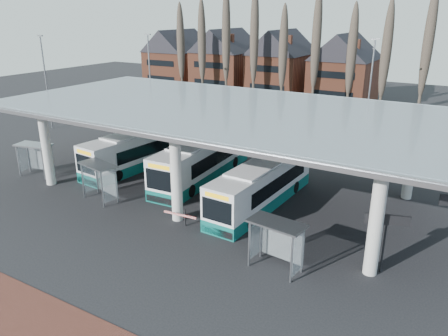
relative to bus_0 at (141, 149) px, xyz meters
The scene contains 15 objects.
ground 12.83m from the bus_0, 46.61° to the right, with size 140.00×140.00×0.00m, color black.
station_canopy 9.80m from the bus_0, ahead, with size 32.00×16.00×6.34m.
poplar_row 26.33m from the bus_0, 69.75° to the left, with size 45.10×1.10×14.50m.
townhouse_row 35.71m from the bus_0, 101.38° to the left, with size 36.80×10.30×12.25m.
lamp_post_a 16.20m from the bus_0, 125.97° to the left, with size 0.80×0.16×10.17m.
lamp_post_b 22.64m from the bus_0, 48.59° to the left, with size 0.80×0.16×10.17m.
lamp_post_d 18.29m from the bus_0, 164.65° to the left, with size 0.80×0.16×10.17m.
bus_0 is the anchor object (origin of this frame).
bus_1 6.10m from the bus_0, ahead, with size 3.13×11.77×3.24m.
bus_2 12.52m from the bus_0, ahead, with size 2.82×11.06×3.05m.
shelter_0 8.29m from the bus_0, 134.06° to the right, with size 3.07×1.97×2.64m.
shelter_1 7.24m from the bus_0, 71.67° to the right, with size 3.10×1.99×2.66m.
shelter_2 18.64m from the bus_0, 27.90° to the right, with size 3.01×1.76×2.66m.
info_sign_0 22.16m from the bus_0, 16.72° to the right, with size 2.08×0.77×3.20m.
barrier 12.36m from the bus_0, 38.30° to the right, with size 2.24×0.69×1.12m.
Camera 1 is at (15.28, -17.67, 12.51)m, focal length 35.00 mm.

